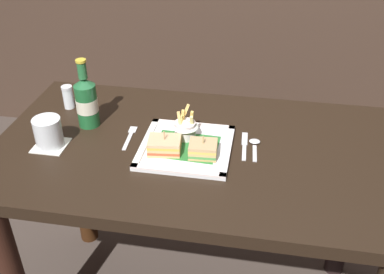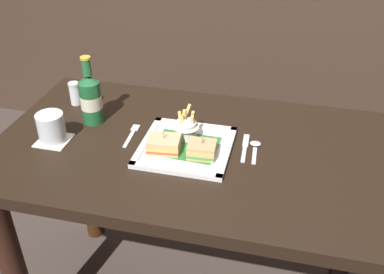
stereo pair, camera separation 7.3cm
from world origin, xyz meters
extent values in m
cube|color=black|center=(0.00, 0.00, 0.75)|extent=(1.29, 0.73, 0.04)
cylinder|color=#341B0C|center=(-0.57, 0.28, 0.37)|extent=(0.08, 0.08, 0.73)
cylinder|color=black|center=(0.57, 0.28, 0.37)|extent=(0.08, 0.08, 0.73)
cube|color=white|center=(-0.03, -0.02, 0.78)|extent=(0.28, 0.28, 0.01)
cube|color=#297130|center=(-0.03, -0.02, 0.79)|extent=(0.20, 0.16, 0.00)
cube|color=white|center=(-0.03, -0.15, 0.79)|extent=(0.28, 0.02, 0.01)
cube|color=white|center=(-0.03, 0.11, 0.79)|extent=(0.28, 0.02, 0.01)
cube|color=white|center=(-0.16, -0.02, 0.79)|extent=(0.02, 0.28, 0.01)
cube|color=white|center=(0.10, -0.02, 0.79)|extent=(0.02, 0.28, 0.01)
cube|color=tan|center=(-0.09, -0.06, 0.79)|extent=(0.11, 0.09, 0.01)
cube|color=#C04D2C|center=(-0.09, -0.06, 0.80)|extent=(0.11, 0.09, 0.01)
cube|color=tan|center=(-0.09, -0.06, 0.81)|extent=(0.11, 0.09, 0.01)
cube|color=gold|center=(-0.09, -0.06, 0.82)|extent=(0.11, 0.09, 0.01)
cube|color=tan|center=(-0.09, -0.06, 0.83)|extent=(0.11, 0.09, 0.01)
cylinder|color=tan|center=(-0.09, -0.06, 0.82)|extent=(0.00, 0.00, 0.07)
cube|color=tan|center=(0.03, -0.06, 0.79)|extent=(0.09, 0.08, 0.01)
cube|color=#43873F|center=(0.03, -0.06, 0.80)|extent=(0.09, 0.08, 0.01)
cube|color=tan|center=(0.03, -0.06, 0.81)|extent=(0.09, 0.08, 0.01)
cube|color=#E9B44E|center=(0.03, -0.06, 0.82)|extent=(0.09, 0.08, 0.01)
cube|color=tan|center=(0.03, -0.06, 0.82)|extent=(0.09, 0.08, 0.01)
cylinder|color=tan|center=(0.03, -0.06, 0.82)|extent=(0.00, 0.00, 0.07)
cylinder|color=white|center=(-0.05, 0.03, 0.81)|extent=(0.07, 0.07, 0.06)
cone|color=silver|center=(-0.05, 0.03, 0.84)|extent=(0.08, 0.08, 0.03)
cube|color=#E8DD88|center=(-0.02, 0.03, 0.84)|extent=(0.01, 0.02, 0.06)
cube|color=#E3C470|center=(-0.06, 0.02, 0.84)|extent=(0.01, 0.02, 0.05)
cube|color=#F2C571|center=(-0.06, 0.02, 0.85)|extent=(0.02, 0.02, 0.07)
cube|color=#E4BF5B|center=(-0.03, 0.04, 0.85)|extent=(0.01, 0.02, 0.06)
cube|color=#E3C96E|center=(-0.06, 0.03, 0.84)|extent=(0.01, 0.01, 0.05)
cube|color=#F1CB6F|center=(-0.05, 0.05, 0.85)|extent=(0.03, 0.02, 0.08)
cube|color=#F3C766|center=(-0.05, 0.04, 0.85)|extent=(0.01, 0.01, 0.06)
cylinder|color=#1D5D2E|center=(-0.38, 0.07, 0.85)|extent=(0.07, 0.07, 0.15)
cone|color=#225F35|center=(-0.38, 0.07, 0.93)|extent=(0.07, 0.07, 0.02)
cylinder|color=#276A39|center=(-0.38, 0.07, 0.97)|extent=(0.03, 0.03, 0.06)
cylinder|color=gold|center=(-0.38, 0.07, 1.01)|extent=(0.03, 0.03, 0.01)
cylinder|color=beige|center=(-0.38, 0.07, 0.85)|extent=(0.07, 0.07, 0.05)
cube|color=silver|center=(-0.45, -0.08, 0.78)|extent=(0.10, 0.10, 0.00)
cylinder|color=silver|center=(-0.45, -0.08, 0.83)|extent=(0.09, 0.09, 0.09)
cylinder|color=silver|center=(-0.45, -0.08, 0.81)|extent=(0.08, 0.08, 0.05)
cube|color=silver|center=(-0.22, -0.01, 0.78)|extent=(0.02, 0.10, 0.00)
cube|color=silver|center=(-0.23, 0.06, 0.78)|extent=(0.03, 0.04, 0.00)
cube|color=silver|center=(0.15, -0.01, 0.78)|extent=(0.02, 0.09, 0.00)
cube|color=silver|center=(0.14, 0.07, 0.78)|extent=(0.02, 0.07, 0.00)
cube|color=silver|center=(0.18, -0.01, 0.78)|extent=(0.02, 0.09, 0.00)
ellipsoid|color=silver|center=(0.17, 0.05, 0.78)|extent=(0.04, 0.03, 0.01)
cylinder|color=silver|center=(-0.50, 0.17, 0.81)|extent=(0.04, 0.04, 0.07)
cylinder|color=white|center=(-0.50, 0.17, 0.80)|extent=(0.03, 0.03, 0.04)
cylinder|color=silver|center=(-0.50, 0.17, 0.85)|extent=(0.04, 0.04, 0.01)
cylinder|color=silver|center=(-0.45, 0.17, 0.81)|extent=(0.04, 0.04, 0.06)
cylinder|color=#33352B|center=(-0.45, 0.17, 0.79)|extent=(0.03, 0.03, 0.04)
cylinder|color=silver|center=(-0.45, 0.17, 0.84)|extent=(0.04, 0.04, 0.01)
camera|label=1|loc=(0.18, -1.14, 1.55)|focal=41.49mm
camera|label=2|loc=(0.25, -1.12, 1.55)|focal=41.49mm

